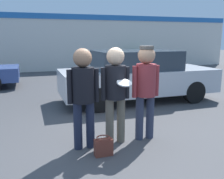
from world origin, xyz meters
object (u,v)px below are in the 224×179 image
Objects in this scene: person_middle_with_frisbee at (115,87)px; shrub at (135,60)px; person_right at (146,84)px; handbag at (104,147)px; parked_car_near at (138,76)px; person_left at (83,90)px.

shrub is (4.78, 9.91, -0.46)m from person_middle_with_frisbee.
person_right is (0.59, -0.00, 0.02)m from person_middle_with_frisbee.
person_right is 1.40m from handbag.
parked_car_near is (1.69, 2.75, -0.28)m from person_middle_with_frisbee.
person_middle_with_frisbee reaches higher than shrub.
person_left is 0.99× the size of person_right.
parked_car_near reaches higher than handbag.
shrub is 11.57m from handbag.
person_middle_with_frisbee is 1.07m from handbag.
person_right is at bearing -111.76° from parked_car_near.
person_middle_with_frisbee is 11.01m from shrub.
parked_car_near reaches higher than shrub.
person_middle_with_frisbee is 1.47× the size of shrub.
shrub is at bearing 67.10° from person_right.
shrub is at bearing 61.63° from person_left.
handbag is (0.23, -0.39, -0.90)m from person_left.
person_left is at bearing 120.79° from handbag.
person_left is at bearing -177.89° from person_right.
person_middle_with_frisbee is at bearing 4.60° from person_left.
parked_car_near is at bearing 58.38° from person_middle_with_frisbee.
parked_car_near is 3.95× the size of shrub.
person_right reaches higher than person_left.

